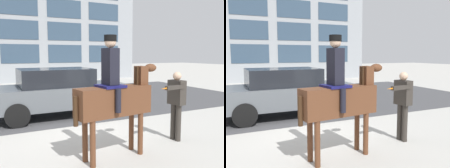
% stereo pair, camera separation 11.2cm
% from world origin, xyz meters
% --- Properties ---
extents(ground_plane, '(80.00, 80.00, 0.00)m').
position_xyz_m(ground_plane, '(0.00, 0.00, 0.00)').
color(ground_plane, '#B2AFA8').
extents(road_surface, '(18.80, 8.50, 0.01)m').
position_xyz_m(road_surface, '(0.00, 4.75, 0.00)').
color(road_surface, '#444447').
rests_on(road_surface, ground_plane).
extents(mounted_horse_lead, '(1.96, 0.65, 2.45)m').
position_xyz_m(mounted_horse_lead, '(0.05, -1.97, 1.24)').
color(mounted_horse_lead, '#59331E').
rests_on(mounted_horse_lead, ground_plane).
extents(pedestrian_bystander, '(0.82, 0.51, 1.67)m').
position_xyz_m(pedestrian_bystander, '(1.82, -1.73, 0.98)').
color(pedestrian_bystander, '#332D28').
rests_on(pedestrian_bystander, ground_plane).
extents(street_car_near_lane, '(4.65, 1.96, 1.60)m').
position_xyz_m(street_car_near_lane, '(-0.09, 1.97, 0.83)').
color(street_car_near_lane, '#51565B').
rests_on(street_car_near_lane, ground_plane).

